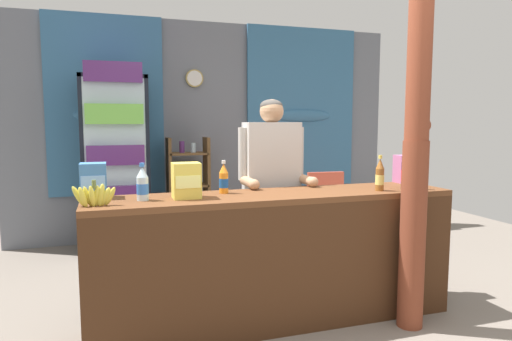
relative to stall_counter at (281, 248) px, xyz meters
The scene contains 16 objects.
ground_plane 0.99m from the stall_counter, 81.84° to the left, with size 8.11×8.11×0.00m, color slate.
back_wall_curtained 2.84m from the stall_counter, 87.38° to the left, with size 4.74×0.22×2.61m.
stall_counter is the anchor object (origin of this frame).
timber_post 1.13m from the stall_counter, 17.52° to the right, with size 0.19×0.17×2.58m.
drink_fridge 2.50m from the stall_counter, 114.79° to the left, with size 0.68×0.69×2.00m.
bottle_shelf_rack 2.41m from the stall_counter, 95.35° to the left, with size 0.48×0.28×1.23m.
plastic_lawn_chair 2.16m from the stall_counter, 56.44° to the left, with size 0.48×0.48×0.86m.
shopkeeper 0.74m from the stall_counter, 76.00° to the left, with size 0.55×0.42×1.59m.
soda_bottle_cola 1.11m from the stall_counter, ahead, with size 0.09×0.09×0.32m.
soda_bottle_orange_soda 0.61m from the stall_counter, 147.07° to the left, with size 0.06×0.06×0.23m.
soda_bottle_iced_tea 0.89m from the stall_counter, ahead, with size 0.06×0.06×0.26m.
soda_bottle_water 1.01m from the stall_counter, behind, with size 0.08×0.08×0.24m.
snack_box_wafer 1.33m from the stall_counter, 14.05° to the left, with size 0.16×0.12×0.22m.
snack_box_biscuit 1.32m from the stall_counter, 166.05° to the left, with size 0.16×0.16×0.23m.
snack_box_instant_noodle 0.79m from the stall_counter, behind, with size 0.18×0.15×0.23m.
banana_bunch 1.26m from the stall_counter, behind, with size 0.27×0.06×0.16m.
Camera 1 is at (-1.21, -2.36, 1.42)m, focal length 31.75 mm.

